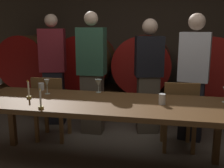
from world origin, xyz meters
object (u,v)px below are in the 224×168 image
at_px(cup_left, 41,87).
at_px(cup_right, 162,99).
at_px(dining_table, 99,108).
at_px(chair_right, 179,113).
at_px(chair_left, 51,105).
at_px(guest_center_right, 149,76).
at_px(wine_barrel_right, 208,65).
at_px(wine_barrel_center, 143,63).
at_px(guest_far_left, 53,69).
at_px(wine_glass_center, 98,83).
at_px(candle_right, 41,103).
at_px(wine_barrel_far_left, 32,61).
at_px(candle_left, 29,93).
at_px(guest_center_left, 92,73).
at_px(wine_glass_left, 47,83).
at_px(guest_far_right, 193,77).
at_px(wine_barrel_left, 86,62).

height_order(cup_left, cup_right, cup_right).
xyz_separation_m(dining_table, chair_right, (0.84, 0.63, -0.21)).
distance_m(chair_left, guest_center_right, 1.40).
bearing_deg(chair_right, wine_barrel_right, -115.24).
height_order(wine_barrel_center, guest_far_left, guest_far_left).
xyz_separation_m(wine_barrel_right, wine_glass_center, (-1.46, -1.74, -0.01)).
distance_m(guest_center_right, candle_right, 1.76).
height_order(wine_barrel_far_left, candle_left, wine_barrel_far_left).
height_order(wine_barrel_far_left, cup_right, wine_barrel_far_left).
bearing_deg(cup_left, dining_table, -23.02).
bearing_deg(guest_center_left, wine_barrel_right, -146.86).
bearing_deg(cup_left, candle_left, -83.66).
relative_size(chair_left, wine_glass_center, 5.69).
bearing_deg(wine_glass_left, guest_far_right, 26.36).
xyz_separation_m(chair_left, candle_left, (0.06, -0.65, 0.33)).
distance_m(wine_barrel_left, guest_far_right, 2.09).
distance_m(wine_barrel_left, dining_table, 2.25).
height_order(wine_barrel_left, wine_glass_center, wine_barrel_left).
bearing_deg(dining_table, guest_far_right, 45.07).
bearing_deg(chair_left, chair_right, 177.83).
relative_size(wine_barrel_far_left, wine_glass_center, 6.27).
bearing_deg(wine_barrel_right, guest_far_left, -160.41).
bearing_deg(guest_center_left, cup_right, 135.26).
xyz_separation_m(dining_table, guest_center_left, (-0.35, 0.99, 0.18)).
distance_m(wine_barrel_right, chair_left, 2.67).
distance_m(wine_barrel_center, guest_far_left, 1.56).
bearing_deg(wine_barrel_right, candle_left, -134.67).
height_order(candle_left, cup_right, candle_left).
height_order(wine_barrel_left, chair_right, wine_barrel_left).
relative_size(wine_barrel_far_left, cup_right, 9.25).
xyz_separation_m(wine_barrel_center, guest_far_left, (-1.31, -0.85, -0.01)).
bearing_deg(wine_barrel_left, guest_far_left, -107.59).
height_order(wine_barrel_right, guest_far_left, guest_far_left).
xyz_separation_m(candle_left, cup_right, (1.39, 0.06, -0.01)).
distance_m(wine_barrel_left, guest_center_right, 1.53).
height_order(wine_glass_center, cup_left, wine_glass_center).
xyz_separation_m(guest_center_left, wine_glass_center, (0.25, -0.62, -0.00)).
bearing_deg(guest_center_right, chair_right, 113.87).
bearing_deg(wine_barrel_center, guest_far_left, -146.90).
relative_size(wine_barrel_left, cup_left, 10.97).
distance_m(chair_left, wine_glass_center, 0.85).
xyz_separation_m(chair_left, cup_left, (0.02, -0.27, 0.32)).
xyz_separation_m(wine_barrel_left, candle_right, (0.30, -2.46, -0.06)).
height_order(guest_far_right, candle_right, guest_far_right).
height_order(wine_barrel_left, guest_center_right, guest_center_right).
bearing_deg(wine_barrel_left, wine_glass_center, -68.91).
height_order(guest_center_left, guest_center_right, guest_center_left).
bearing_deg(guest_center_left, wine_barrel_left, -69.40).
bearing_deg(guest_center_left, guest_far_right, -178.72).
distance_m(candle_left, wine_glass_left, 0.26).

